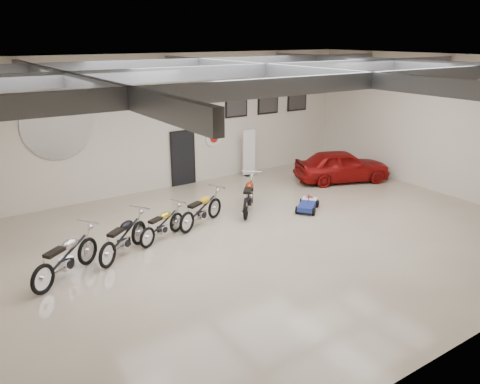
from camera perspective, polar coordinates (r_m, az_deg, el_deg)
floor at (r=13.60m, az=2.82°, el=-5.74°), size 16.00×12.00×0.01m
ceiling at (r=12.42m, az=3.20°, el=15.80°), size 16.00×12.00×0.01m
back_wall at (r=17.85m, az=-8.69°, el=8.37°), size 16.00×0.02×5.00m
right_wall at (r=18.61m, az=23.37°, el=7.48°), size 0.02×12.00×5.00m
ceiling_beams at (r=12.43m, az=3.18°, el=14.65°), size 15.80×11.80×0.32m
door at (r=18.32m, az=-6.99°, el=4.06°), size 0.92×0.08×2.10m
logo_plaque at (r=16.48m, az=-21.41°, el=7.54°), size 2.30×0.06×1.16m
poster_left at (r=19.17m, az=-0.45°, el=11.09°), size 1.05×0.08×1.35m
poster_mid at (r=20.08m, az=3.44°, el=11.40°), size 1.05×0.08×1.35m
poster_right at (r=21.08m, az=6.99°, el=11.64°), size 1.05×0.08×1.35m
oil_sign at (r=18.82m, az=-3.24°, el=6.59°), size 0.72×0.10×0.72m
banner_stand at (r=19.37m, az=1.10°, el=4.72°), size 0.56×0.32×1.92m
motorcycle_silver at (r=12.04m, az=-20.50°, el=-7.33°), size 2.21×1.83×1.15m
motorcycle_black at (r=12.79m, az=-14.04°, el=-5.25°), size 2.09×1.78×1.10m
motorcycle_gold at (r=13.57m, az=-9.48°, el=-3.84°), size 1.91×1.32×0.96m
motorcycle_yellow at (r=14.41m, az=-4.76°, el=-2.07°), size 2.12×1.42×1.06m
motorcycle_red at (r=15.51m, az=1.06°, el=-0.30°), size 1.98×2.13×1.16m
go_kart at (r=15.94m, az=8.31°, el=-1.20°), size 1.51×1.39×0.52m
vintage_car at (r=19.17m, az=12.33°, el=3.16°), size 2.79×4.06×1.28m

